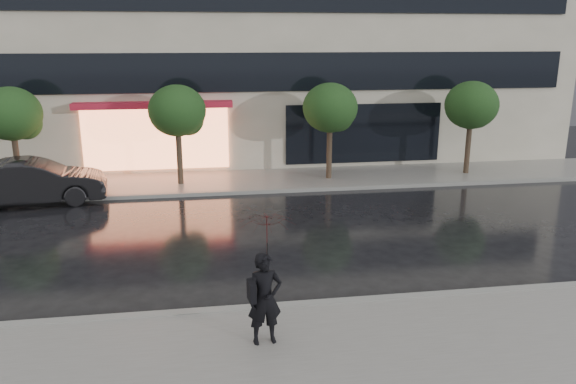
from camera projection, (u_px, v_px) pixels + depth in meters
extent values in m
plane|color=black|center=(298.00, 289.00, 13.17)|extent=(120.00, 120.00, 0.00)
cube|color=slate|center=(329.00, 363.00, 10.06)|extent=(60.00, 4.50, 0.12)
cube|color=slate|center=(256.00, 180.00, 22.92)|extent=(60.00, 3.50, 0.12)
cube|color=gray|center=(306.00, 306.00, 12.20)|extent=(60.00, 0.25, 0.14)
cube|color=gray|center=(260.00, 191.00, 21.25)|extent=(60.00, 0.25, 0.14)
cube|color=black|center=(250.00, 72.00, 23.40)|extent=(28.00, 0.12, 1.60)
cube|color=#FF8C59|center=(156.00, 139.00, 23.52)|extent=(6.00, 0.10, 2.60)
cube|color=#B71C34|center=(154.00, 105.00, 22.82)|extent=(6.40, 0.70, 0.25)
cube|color=black|center=(364.00, 133.00, 24.86)|extent=(7.00, 0.10, 2.60)
cylinder|color=#33261C|center=(18.00, 164.00, 21.09)|extent=(0.22, 0.22, 2.20)
ellipsoid|color=#143314|center=(11.00, 114.00, 20.58)|extent=(2.20, 2.20, 1.98)
sphere|color=#143314|center=(25.00, 123.00, 20.94)|extent=(1.20, 1.20, 1.20)
cylinder|color=#33261C|center=(180.00, 159.00, 21.97)|extent=(0.22, 0.22, 2.20)
ellipsoid|color=#143314|center=(177.00, 111.00, 21.46)|extent=(2.20, 2.20, 1.98)
sphere|color=#143314|center=(188.00, 120.00, 21.82)|extent=(1.20, 1.20, 1.20)
cylinder|color=#33261C|center=(329.00, 154.00, 22.85)|extent=(0.22, 0.22, 2.20)
ellipsoid|color=#143314|center=(330.00, 108.00, 22.34)|extent=(2.20, 2.20, 1.98)
sphere|color=#143314|center=(338.00, 117.00, 22.70)|extent=(1.20, 1.20, 1.20)
cylinder|color=#33261C|center=(468.00, 150.00, 23.73)|extent=(0.22, 0.22, 2.20)
ellipsoid|color=#143314|center=(472.00, 105.00, 23.22)|extent=(2.20, 2.20, 1.98)
sphere|color=#143314|center=(477.00, 114.00, 23.58)|extent=(1.20, 1.20, 1.20)
imported|color=black|center=(34.00, 182.00, 19.69)|extent=(5.04, 2.31, 1.60)
imported|color=black|center=(265.00, 299.00, 10.43)|extent=(0.70, 0.51, 1.78)
imported|color=#33090A|center=(267.00, 239.00, 10.13)|extent=(1.14, 1.16, 0.93)
cylinder|color=black|center=(268.00, 266.00, 10.27)|extent=(0.02, 0.02, 0.89)
cube|color=black|center=(252.00, 291.00, 10.24)|extent=(0.16, 0.35, 0.38)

